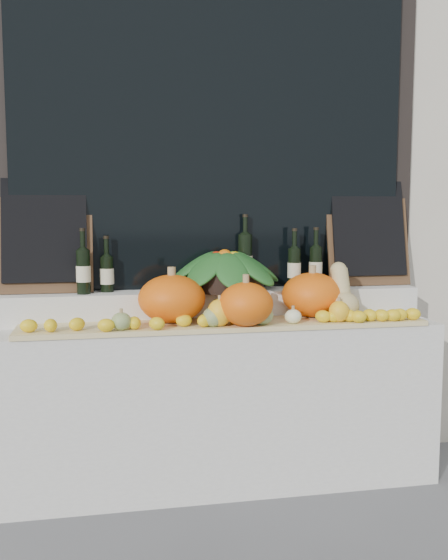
{
  "coord_description": "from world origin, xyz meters",
  "views": [
    {
      "loc": [
        -0.61,
        -1.71,
        1.49
      ],
      "look_at": [
        0.0,
        1.45,
        1.12
      ],
      "focal_mm": 40.0,
      "sensor_mm": 36.0,
      "label": 1
    }
  ],
  "objects_px": {
    "pumpkin_right": "(312,295)",
    "produce_bowl": "(225,270)",
    "wine_bottle_tall": "(245,261)",
    "butternut_squash": "(343,296)",
    "pumpkin_left": "(172,299)"
  },
  "relations": [
    {
      "from": "butternut_squash",
      "to": "produce_bowl",
      "type": "xyz_separation_m",
      "value": [
        -0.59,
        0.26,
        0.13
      ]
    },
    {
      "from": "butternut_squash",
      "to": "wine_bottle_tall",
      "type": "height_order",
      "value": "wine_bottle_tall"
    },
    {
      "from": "pumpkin_left",
      "to": "butternut_squash",
      "type": "bearing_deg",
      "value": -3.09
    },
    {
      "from": "pumpkin_right",
      "to": "wine_bottle_tall",
      "type": "bearing_deg",
      "value": 144.21
    },
    {
      "from": "produce_bowl",
      "to": "butternut_squash",
      "type": "bearing_deg",
      "value": -23.29
    },
    {
      "from": "butternut_squash",
      "to": "wine_bottle_tall",
      "type": "bearing_deg",
      "value": 146.02
    },
    {
      "from": "pumpkin_right",
      "to": "produce_bowl",
      "type": "relative_size",
      "value": 0.5
    },
    {
      "from": "produce_bowl",
      "to": "wine_bottle_tall",
      "type": "height_order",
      "value": "wine_bottle_tall"
    },
    {
      "from": "pumpkin_left",
      "to": "pumpkin_right",
      "type": "bearing_deg",
      "value": 2.42
    },
    {
      "from": "pumpkin_left",
      "to": "produce_bowl",
      "type": "distance_m",
      "value": 0.4
    },
    {
      "from": "produce_bowl",
      "to": "wine_bottle_tall",
      "type": "bearing_deg",
      "value": 23.99
    },
    {
      "from": "butternut_squash",
      "to": "produce_bowl",
      "type": "height_order",
      "value": "produce_bowl"
    },
    {
      "from": "butternut_squash",
      "to": "pumpkin_left",
      "type": "bearing_deg",
      "value": 176.91
    },
    {
      "from": "butternut_squash",
      "to": "wine_bottle_tall",
      "type": "distance_m",
      "value": 0.59
    },
    {
      "from": "butternut_squash",
      "to": "wine_bottle_tall",
      "type": "xyz_separation_m",
      "value": [
        -0.46,
        0.31,
        0.17
      ]
    }
  ]
}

